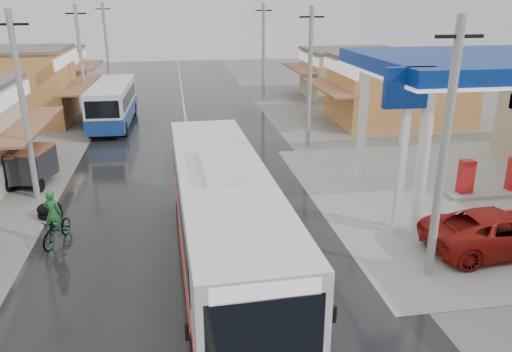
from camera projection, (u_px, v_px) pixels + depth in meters
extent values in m
plane|color=slate|center=(210.00, 294.00, 14.95)|extent=(120.00, 120.00, 0.00)
cube|color=black|center=(190.00, 151.00, 28.88)|extent=(12.00, 90.00, 0.02)
cube|color=#D8CC4C|center=(190.00, 151.00, 28.87)|extent=(0.15, 90.00, 0.01)
cube|color=gray|center=(488.00, 194.00, 22.51)|extent=(16.00, 16.00, 0.03)
cube|color=navy|center=(510.00, 63.00, 20.54)|extent=(12.00, 8.00, 0.70)
cube|color=white|center=(508.00, 70.00, 20.65)|extent=(12.10, 8.10, 0.12)
cylinder|color=white|center=(362.00, 124.00, 23.61)|extent=(0.44, 0.44, 5.50)
cylinder|color=white|center=(422.00, 163.00, 18.03)|extent=(0.44, 0.44, 5.50)
cube|color=gray|center=(488.00, 193.00, 22.48)|extent=(4.00, 1.20, 0.20)
cube|color=#B21919|center=(466.00, 176.00, 22.01)|extent=(0.60, 0.45, 1.50)
cube|color=white|center=(402.00, 158.00, 17.83)|extent=(0.25, 0.25, 6.00)
cube|color=navy|center=(409.00, 88.00, 16.99)|extent=(1.80, 0.30, 1.40)
cube|color=silver|center=(223.00, 216.00, 15.17)|extent=(2.91, 12.48, 3.05)
cube|color=black|center=(225.00, 264.00, 15.71)|extent=(2.93, 12.50, 0.31)
cube|color=red|center=(224.00, 249.00, 15.54)|extent=(2.95, 12.52, 0.57)
cube|color=yellow|center=(224.00, 259.00, 15.65)|extent=(2.96, 12.53, 0.14)
cube|color=black|center=(221.00, 200.00, 15.53)|extent=(2.88, 9.89, 1.03)
cube|color=black|center=(265.00, 328.00, 9.33)|extent=(2.29, 0.18, 1.34)
cube|color=black|center=(204.00, 147.00, 20.71)|extent=(2.29, 0.18, 1.14)
cube|color=white|center=(266.00, 290.00, 9.05)|extent=(2.09, 0.18, 0.36)
cube|color=silver|center=(222.00, 164.00, 14.60)|extent=(1.32, 3.13, 0.31)
cylinder|color=black|center=(296.00, 345.00, 11.87)|extent=(0.39, 1.15, 1.14)
cylinder|color=black|center=(182.00, 214.00, 19.11)|extent=(0.39, 1.15, 1.14)
cylinder|color=black|center=(240.00, 209.00, 19.52)|extent=(0.39, 1.15, 1.14)
cube|color=black|center=(187.00, 332.00, 9.32)|extent=(0.08, 0.08, 0.36)
cube|color=black|center=(334.00, 314.00, 9.83)|extent=(0.08, 0.08, 0.36)
cube|color=silver|center=(113.00, 101.00, 34.10)|extent=(2.60, 8.78, 2.42)
cube|color=navy|center=(114.00, 113.00, 34.38)|extent=(2.65, 8.82, 0.97)
cube|color=black|center=(112.00, 96.00, 33.98)|extent=(2.60, 7.33, 0.87)
cube|color=black|center=(102.00, 110.00, 29.97)|extent=(2.03, 0.19, 1.06)
cylinder|color=black|center=(91.00, 130.00, 31.49)|extent=(0.32, 0.98, 0.97)
cylinder|color=black|center=(124.00, 129.00, 31.74)|extent=(0.32, 0.98, 0.97)
cylinder|color=black|center=(106.00, 110.00, 37.27)|extent=(0.32, 0.98, 0.97)
cylinder|color=black|center=(134.00, 109.00, 37.53)|extent=(0.32, 0.98, 0.97)
imported|color=maroon|center=(499.00, 231.00, 17.31)|extent=(5.43, 2.69, 1.48)
imported|color=black|center=(57.00, 229.00, 17.97)|extent=(1.18, 2.06, 1.02)
imported|color=#22682C|center=(53.00, 213.00, 17.52)|extent=(0.71, 0.56, 1.70)
cube|color=#26262D|center=(34.00, 164.00, 23.43)|extent=(1.77, 2.35, 1.38)
cube|color=brown|center=(32.00, 149.00, 23.18)|extent=(1.84, 2.41, 0.11)
cylinder|color=black|center=(13.00, 183.00, 22.99)|extent=(0.31, 0.66, 0.63)
cylinder|color=black|center=(28.00, 173.00, 24.39)|extent=(0.31, 0.66, 0.63)
cylinder|color=black|center=(40.00, 185.00, 22.74)|extent=(0.25, 0.65, 0.63)
cube|color=#26262D|center=(22.00, 165.00, 23.45)|extent=(1.74, 2.26, 1.31)
cube|color=brown|center=(20.00, 151.00, 23.21)|extent=(1.80, 2.32, 0.10)
cylinder|color=black|center=(8.00, 185.00, 22.80)|extent=(0.32, 0.63, 0.60)
cylinder|color=black|center=(9.00, 176.00, 24.02)|extent=(0.32, 0.63, 0.60)
cylinder|color=black|center=(39.00, 183.00, 23.10)|extent=(0.26, 0.61, 0.60)
torus|color=black|center=(50.00, 214.00, 20.23)|extent=(0.97, 0.97, 0.25)
torus|color=black|center=(49.00, 208.00, 20.15)|extent=(0.97, 0.97, 0.25)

